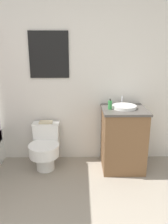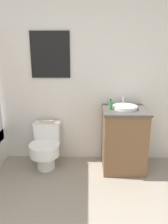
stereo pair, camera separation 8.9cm
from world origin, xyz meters
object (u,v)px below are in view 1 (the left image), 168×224
object	(u,v)px
soap_bottle	(110,105)
book_on_tank	(46,122)
toilet	(45,147)
sink	(124,107)

from	to	relation	value
soap_bottle	book_on_tank	world-z (taller)	soap_bottle
soap_bottle	toilet	bearing A→B (deg)	178.28
toilet	soap_bottle	distance (m)	1.05
toilet	book_on_tank	size ratio (longest dim) A/B	3.37
sink	book_on_tank	world-z (taller)	sink
toilet	sink	bearing A→B (deg)	0.87
toilet	sink	size ratio (longest dim) A/B	1.71
sink	toilet	bearing A→B (deg)	-179.13
sink	book_on_tank	size ratio (longest dim) A/B	1.97
soap_bottle	book_on_tank	distance (m)	0.93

